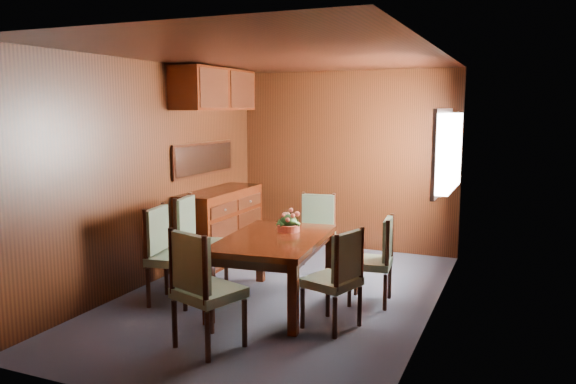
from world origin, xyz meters
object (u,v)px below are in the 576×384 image
at_px(dining_table, 275,246).
at_px(chair_right_near, 338,274).
at_px(chair_head, 201,284).
at_px(flower_centerpiece, 288,220).
at_px(sideboard, 220,225).
at_px(chair_left_near, 167,249).

bearing_deg(dining_table, chair_right_near, -30.42).
bearing_deg(chair_head, flower_centerpiece, 103.83).
height_order(dining_table, chair_head, chair_head).
bearing_deg(sideboard, chair_left_near, -79.23).
relative_size(chair_right_near, chair_head, 0.91).
distance_m(chair_left_near, chair_right_near, 1.76).
bearing_deg(chair_right_near, chair_left_near, 107.61).
bearing_deg(chair_head, dining_table, 104.08).
distance_m(sideboard, chair_left_near, 1.59).
xyz_separation_m(chair_right_near, chair_head, (-0.85, -0.83, 0.05)).
bearing_deg(chair_right_near, chair_head, 152.15).
height_order(sideboard, chair_right_near, sideboard).
height_order(chair_left_near, flower_centerpiece, chair_left_near).
xyz_separation_m(chair_left_near, chair_head, (0.91, -0.84, 0.01)).
relative_size(dining_table, chair_left_near, 1.58).
xyz_separation_m(sideboard, dining_table, (1.30, -1.21, 0.13)).
xyz_separation_m(dining_table, chair_head, (-0.09, -1.18, -0.04)).
bearing_deg(chair_left_near, chair_right_near, 79.89).
distance_m(sideboard, chair_head, 2.68).
relative_size(dining_table, chair_head, 1.56).
xyz_separation_m(sideboard, chair_head, (1.20, -2.39, 0.09)).
relative_size(dining_table, chair_right_near, 1.71).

